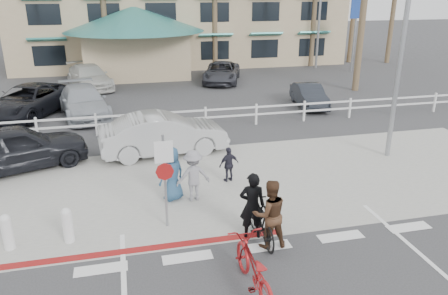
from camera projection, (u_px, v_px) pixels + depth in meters
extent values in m
plane|color=#333335|center=(275.00, 261.00, 10.30)|extent=(140.00, 140.00, 0.00)
cube|color=gray|center=(229.00, 183.00, 14.41)|extent=(22.00, 7.00, 0.01)
cube|color=#333335|center=(206.00, 143.00, 18.06)|extent=(40.00, 5.00, 0.01)
cube|color=#333335|center=(176.00, 92.00, 26.73)|extent=(50.00, 16.00, 0.01)
cube|color=maroon|center=(144.00, 249.00, 10.74)|extent=(7.00, 0.25, 0.02)
imported|color=maroon|center=(253.00, 269.00, 9.06)|extent=(0.88, 2.24, 1.16)
imported|color=black|center=(252.00, 206.00, 11.00)|extent=(0.73, 0.56, 1.79)
imported|color=black|center=(261.00, 221.00, 10.95)|extent=(0.59, 1.86, 1.10)
imported|color=#442A1A|center=(270.00, 214.00, 10.60)|extent=(0.87, 0.68, 1.78)
imported|color=gray|center=(193.00, 176.00, 12.99)|extent=(1.07, 0.67, 1.58)
imported|color=#23222D|center=(229.00, 164.00, 14.33)|extent=(0.75, 0.46, 1.20)
imported|color=navy|center=(172.00, 174.00, 13.00)|extent=(0.98, 0.87, 1.68)
imported|color=#9FA0A2|center=(164.00, 134.00, 16.67)|extent=(4.98, 2.18, 1.59)
imported|color=black|center=(16.00, 148.00, 15.20)|extent=(5.14, 3.48, 1.63)
imported|color=black|center=(28.00, 101.00, 21.65)|extent=(4.62, 6.06, 1.53)
imported|color=#969CA5|center=(83.00, 102.00, 21.62)|extent=(3.05, 5.38, 1.47)
imported|color=#1E2229|center=(309.00, 96.00, 23.39)|extent=(1.76, 3.81, 1.21)
imported|color=beige|center=(89.00, 77.00, 27.62)|extent=(3.43, 5.40, 1.46)
imported|color=#33343C|center=(222.00, 72.00, 29.38)|extent=(3.64, 5.27, 1.34)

